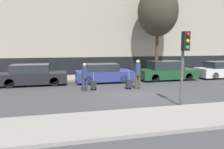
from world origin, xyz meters
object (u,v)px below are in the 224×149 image
pedestrian_right (138,72)px  trolley_right (129,84)px  parked_car_1 (104,74)px  parked_car_2 (167,71)px  traffic_light (184,53)px  parked_car_3 (223,70)px  parked_car_0 (33,75)px  parked_bicycle (120,71)px  pedestrian_left (85,75)px  bare_tree_near_crossing (158,12)px  trolley_left (94,85)px

pedestrian_right → trolley_right: pedestrian_right is taller
parked_car_1 → pedestrian_right: (1.53, -2.91, 0.39)m
parked_car_2 → parked_car_1: bearing=178.8°
pedestrian_right → traffic_light: traffic_light is taller
parked_car_1 → parked_car_3: size_ratio=0.89×
parked_car_0 → traffic_light: traffic_light is taller
parked_bicycle → pedestrian_left: bearing=-124.7°
bare_tree_near_crossing → pedestrian_right: bearing=-125.2°
parked_bicycle → bare_tree_near_crossing: bare_tree_near_crossing is taller
parked_car_1 → trolley_left: parked_car_1 is taller
parked_car_1 → pedestrian_right: pedestrian_right is taller
parked_car_2 → parked_bicycle: bearing=137.8°
parked_car_2 → parked_car_3: 5.05m
parked_car_1 → trolley_right: (0.99, -2.81, -0.29)m
trolley_left → bare_tree_near_crossing: (6.40, 4.99, 5.19)m
parked_car_1 → parked_car_2: bearing=-1.2°
pedestrian_left → trolley_left: (0.53, 0.13, -0.60)m
trolley_left → trolley_right: 2.15m
parked_car_1 → bare_tree_near_crossing: bare_tree_near_crossing is taller
parked_car_3 → parked_bicycle: bearing=160.9°
parked_car_3 → pedestrian_left: (-11.70, -2.57, 0.29)m
traffic_light → parked_car_1: bearing=106.3°
pedestrian_right → parked_bicycle: bearing=95.4°
parked_car_1 → traffic_light: bearing=-73.7°
parked_car_2 → pedestrian_left: pedestrian_left is taller
trolley_left → trolley_right: trolley_right is taller
pedestrian_left → traffic_light: size_ratio=0.51×
parked_car_1 → bare_tree_near_crossing: bearing=24.2°
trolley_left → parked_bicycle: trolley_left is taller
bare_tree_near_crossing → traffic_light: bearing=-108.7°
parked_car_2 → pedestrian_right: size_ratio=2.45×
parked_bicycle → bare_tree_near_crossing: bearing=-3.9°
parked_car_0 → parked_bicycle: (6.87, 2.50, -0.17)m
pedestrian_right → trolley_left: bearing=-175.6°
parked_bicycle → trolley_left: bearing=-121.3°
parked_car_0 → pedestrian_left: size_ratio=2.65×
parked_car_2 → pedestrian_left: (-6.65, -2.66, 0.25)m
bare_tree_near_crossing → parked_car_0: bearing=-167.3°
parked_car_0 → parked_car_2: 9.82m
trolley_left → traffic_light: (3.22, -4.40, 1.99)m
parked_car_3 → traffic_light: (-7.95, -6.84, 1.69)m
trolley_left → pedestrian_right: (2.68, -0.28, 0.70)m
parked_car_0 → parked_car_1: parked_car_0 is taller
parked_car_0 → pedestrian_right: (6.39, -2.99, 0.37)m
parked_car_0 → parked_car_3: size_ratio=0.96×
parked_car_0 → parked_car_2: (9.82, -0.18, 0.03)m
parked_car_1 → parked_bicycle: parked_car_1 is taller
parked_car_1 → trolley_left: (-1.16, -2.63, -0.30)m
parked_car_2 → parked_bicycle: 3.99m
parked_car_1 → parked_car_2: size_ratio=0.91×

